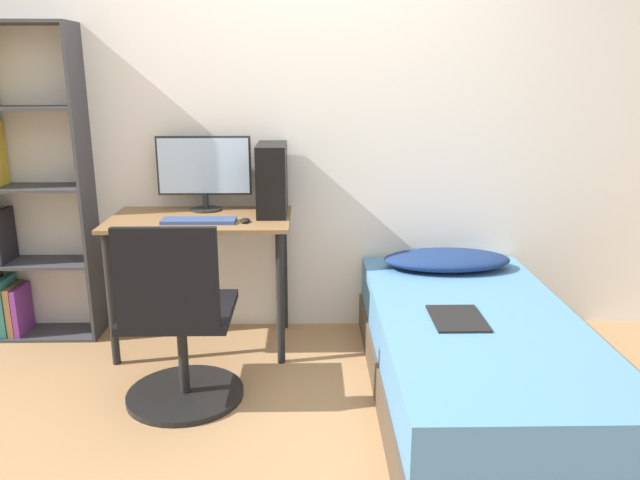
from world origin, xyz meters
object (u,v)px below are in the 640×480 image
Objects in this scene: office_chair at (179,336)px; bed at (475,359)px; bookshelf at (12,193)px; monitor at (204,169)px; keyboard at (199,221)px; pc_tower at (272,179)px.

office_chair reaches higher than bed.
bookshelf reaches higher than monitor.
office_chair is at bearing -37.38° from bookshelf.
keyboard is (1.12, -0.28, -0.10)m from bookshelf.
bed is at bearing -37.34° from pc_tower.
bookshelf is at bearing 161.53° from bed.
bed is at bearing -0.06° from office_chair.
monitor is 0.41m from pc_tower.
monitor is (-1.41, 0.87, 0.79)m from bed.
monitor reaches higher than keyboard.
office_chair is 0.70m from keyboard.
pc_tower is (0.39, 0.21, 0.19)m from keyboard.
office_chair is 0.48× the size of bed.
keyboard is at bearing -14.13° from bookshelf.
bookshelf reaches higher than pc_tower.
keyboard is 0.48m from pc_tower.
bookshelf is 1.97× the size of office_chair.
bookshelf is 4.59× the size of keyboard.
monitor reaches higher than bed.
pc_tower is at bearing -2.71° from bookshelf.
keyboard is at bearing -88.02° from monitor.
bookshelf reaches higher than office_chair.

